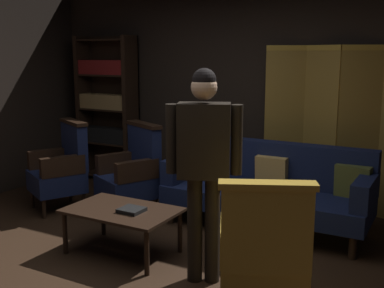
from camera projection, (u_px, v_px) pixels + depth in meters
The scene contains 11 objects.
ground_plane at pixel (147, 268), 4.08m from camera, with size 10.00×10.00×0.00m, color black.
back_wall at pixel (256, 87), 5.92m from camera, with size 7.20×0.10×2.80m, color black.
folding_screen at pixel (359, 130), 5.23m from camera, with size 2.13×0.31×1.90m.
bookshelf at pixel (108, 106), 6.79m from camera, with size 0.90×0.32×2.05m.
velvet_couch at pixel (268, 185), 4.98m from camera, with size 2.12×0.78×0.88m.
coffee_table at pixel (122, 214), 4.33m from camera, with size 1.00×0.64×0.42m.
armchair_gilt_accent at pixel (263, 256), 3.15m from camera, with size 0.77×0.77×1.04m.
armchair_wing_left at pixel (62, 168), 5.57m from camera, with size 0.78×0.78×1.04m.
armchair_wing_right at pixel (132, 172), 5.36m from camera, with size 0.77×0.77×1.04m.
standing_figure at pixel (204, 157), 3.67m from camera, with size 0.55×0.35×1.70m.
book_black_cloth at pixel (132, 210), 4.24m from camera, with size 0.21×0.19×0.03m, color black.
Camera 1 is at (2.19, -3.14, 1.81)m, focal length 44.60 mm.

